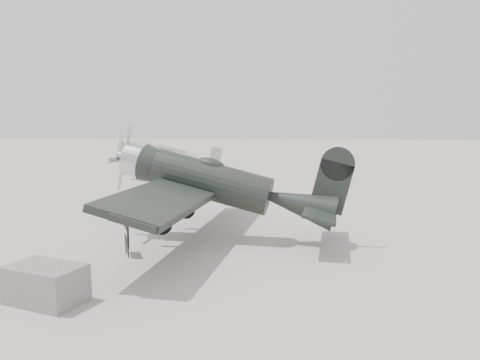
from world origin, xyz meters
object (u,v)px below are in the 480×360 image
Objects in this scene: lowwing_monoplane at (222,185)px; highwing_monoplane at (167,151)px; sign_board at (127,234)px; equipment_block at (45,284)px.

highwing_monoplane is (-5.96, 17.60, -0.07)m from lowwing_monoplane.
highwing_monoplane is at bearing 74.56° from sign_board.
lowwing_monoplane is at bearing 59.22° from equipment_block.
lowwing_monoplane reaches higher than highwing_monoplane.
highwing_monoplane is 20.02m from sign_board.
highwing_monoplane reaches higher than sign_board.
equipment_block is 1.53× the size of sign_board.
highwing_monoplane is 9.02× the size of sign_board.
highwing_monoplane is at bearing 116.66° from lowwing_monoplane.
lowwing_monoplane is at bearing -93.47° from highwing_monoplane.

